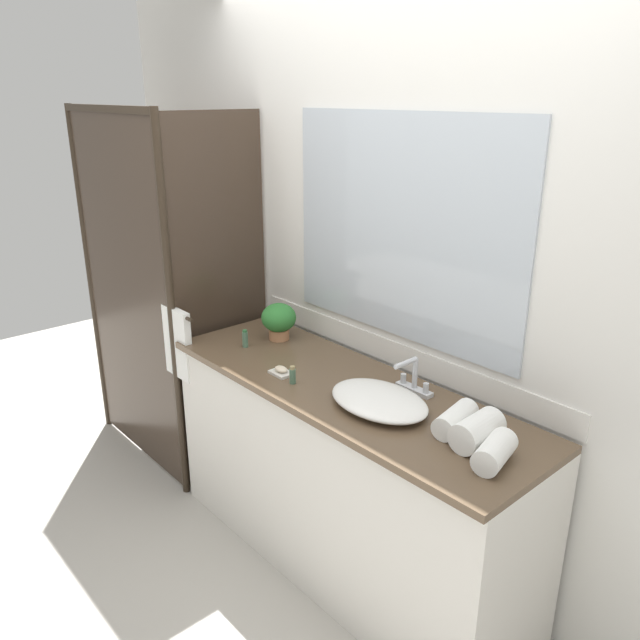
# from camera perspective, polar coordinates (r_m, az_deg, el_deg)

# --- Properties ---
(ground_plane) EXTENTS (8.00, 8.00, 0.00)m
(ground_plane) POSITION_cam_1_polar(r_m,az_deg,el_deg) (3.14, 1.94, -20.86)
(ground_plane) COLOR #B7B2A8
(wall_back_with_mirror) EXTENTS (4.40, 0.06, 2.60)m
(wall_back_with_mirror) POSITION_cam_1_polar(r_m,az_deg,el_deg) (2.73, 7.53, 3.87)
(wall_back_with_mirror) COLOR silver
(wall_back_with_mirror) RESTS_ON ground_plane
(vanity_cabinet) EXTENTS (1.80, 0.58, 0.90)m
(vanity_cabinet) POSITION_cam_1_polar(r_m,az_deg,el_deg) (2.87, 2.19, -13.96)
(vanity_cabinet) COLOR silver
(vanity_cabinet) RESTS_ON ground_plane
(shower_enclosure) EXTENTS (1.20, 0.59, 2.00)m
(shower_enclosure) POSITION_cam_1_polar(r_m,az_deg,el_deg) (3.48, -14.72, 2.02)
(shower_enclosure) COLOR #2D2319
(shower_enclosure) RESTS_ON ground_plane
(sink_basin) EXTENTS (0.43, 0.30, 0.06)m
(sink_basin) POSITION_cam_1_polar(r_m,az_deg,el_deg) (2.46, 5.39, -7.27)
(sink_basin) COLOR white
(sink_basin) RESTS_ON vanity_cabinet
(faucet) EXTENTS (0.17, 0.14, 0.16)m
(faucet) POSITION_cam_1_polar(r_m,az_deg,el_deg) (2.59, 8.46, -5.48)
(faucet) COLOR silver
(faucet) RESTS_ON vanity_cabinet
(potted_plant) EXTENTS (0.17, 0.17, 0.18)m
(potted_plant) POSITION_cam_1_polar(r_m,az_deg,el_deg) (3.09, -3.77, 0.05)
(potted_plant) COLOR #B77A51
(potted_plant) RESTS_ON vanity_cabinet
(soap_dish) EXTENTS (0.10, 0.07, 0.04)m
(soap_dish) POSITION_cam_1_polar(r_m,az_deg,el_deg) (2.74, -3.56, -4.67)
(soap_dish) COLOR silver
(soap_dish) RESTS_ON vanity_cabinet
(amenity_bottle_body_wash) EXTENTS (0.03, 0.03, 0.09)m
(amenity_bottle_body_wash) POSITION_cam_1_polar(r_m,az_deg,el_deg) (3.03, -6.83, -1.70)
(amenity_bottle_body_wash) COLOR #4C7056
(amenity_bottle_body_wash) RESTS_ON vanity_cabinet
(amenity_bottle_shampoo) EXTENTS (0.03, 0.03, 0.08)m
(amenity_bottle_shampoo) POSITION_cam_1_polar(r_m,az_deg,el_deg) (2.64, -2.52, -5.05)
(amenity_bottle_shampoo) COLOR #4C7056
(amenity_bottle_shampoo) RESTS_ON vanity_cabinet
(rolled_towel_near_edge) EXTENTS (0.14, 0.21, 0.09)m
(rolled_towel_near_edge) POSITION_cam_1_polar(r_m,az_deg,el_deg) (2.17, 15.61, -11.49)
(rolled_towel_near_edge) COLOR white
(rolled_towel_near_edge) RESTS_ON vanity_cabinet
(rolled_towel_middle) EXTENTS (0.12, 0.20, 0.11)m
(rolled_towel_middle) POSITION_cam_1_polar(r_m,az_deg,el_deg) (2.26, 14.11, -9.75)
(rolled_towel_middle) COLOR white
(rolled_towel_middle) RESTS_ON vanity_cabinet
(rolled_towel_far_edge) EXTENTS (0.12, 0.22, 0.09)m
(rolled_towel_far_edge) POSITION_cam_1_polar(r_m,az_deg,el_deg) (2.34, 12.23, -8.84)
(rolled_towel_far_edge) COLOR white
(rolled_towel_far_edge) RESTS_ON vanity_cabinet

